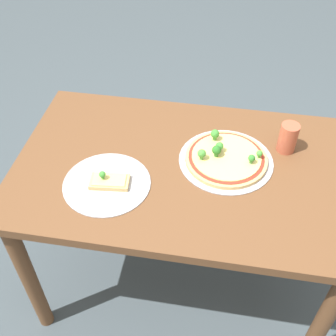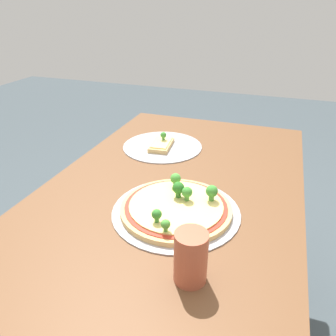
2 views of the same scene
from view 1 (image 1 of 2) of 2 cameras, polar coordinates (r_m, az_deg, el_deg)
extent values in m
plane|color=#3D474C|center=(2.08, 1.63, -14.34)|extent=(8.00, 8.00, 0.00)
cube|color=brown|center=(1.51, 2.17, -0.21)|extent=(1.21, 0.75, 0.04)
cylinder|color=brown|center=(1.75, -18.33, -13.94)|extent=(0.06, 0.06, 0.70)
cylinder|color=brown|center=(1.67, 20.13, -19.18)|extent=(0.06, 0.06, 0.70)
cylinder|color=brown|center=(2.10, -11.78, 0.43)|extent=(0.06, 0.06, 0.70)
cylinder|color=brown|center=(2.03, 18.61, -3.15)|extent=(0.06, 0.06, 0.70)
cylinder|color=#A3A3A8|center=(1.53, 7.84, 1.02)|extent=(0.34, 0.34, 0.00)
cylinder|color=tan|center=(1.52, 7.88, 1.27)|extent=(0.29, 0.29, 0.01)
cylinder|color=#A82D1E|center=(1.52, 7.91, 1.48)|extent=(0.27, 0.27, 0.00)
cylinder|color=#EACC75|center=(1.52, 7.92, 1.57)|extent=(0.25, 0.25, 0.00)
sphere|color=#3D8933|center=(1.51, 6.99, 2.98)|extent=(0.03, 0.03, 0.03)
cylinder|color=#488E3A|center=(1.53, 6.93, 2.45)|extent=(0.01, 0.01, 0.01)
sphere|color=#479338|center=(1.48, 4.59, 1.99)|extent=(0.03, 0.03, 0.03)
cylinder|color=#51973E|center=(1.49, 4.55, 1.43)|extent=(0.01, 0.01, 0.01)
sphere|color=#286B23|center=(1.49, 6.59, 2.44)|extent=(0.03, 0.03, 0.03)
cylinder|color=#37742D|center=(1.51, 6.53, 1.84)|extent=(0.01, 0.01, 0.01)
sphere|color=#337A2D|center=(1.49, 11.27, 1.31)|extent=(0.03, 0.03, 0.03)
cylinder|color=#3F8136|center=(1.50, 11.18, 0.85)|extent=(0.01, 0.01, 0.01)
sphere|color=#3D8933|center=(1.56, 6.38, 4.64)|extent=(0.03, 0.03, 0.03)
cylinder|color=#488E3A|center=(1.57, 6.32, 4.05)|extent=(0.01, 0.01, 0.01)
sphere|color=#479338|center=(1.52, 12.29, 1.95)|extent=(0.02, 0.02, 0.02)
cylinder|color=#51973E|center=(1.53, 12.21, 1.54)|extent=(0.01, 0.01, 0.01)
cylinder|color=#A3A3A8|center=(1.45, -8.28, -2.09)|extent=(0.30, 0.30, 0.00)
cube|color=tan|center=(1.44, -7.92, -1.87)|extent=(0.14, 0.08, 0.02)
cube|color=#EACC75|center=(1.43, -7.96, -1.59)|extent=(0.12, 0.07, 0.00)
sphere|color=#3D8933|center=(1.42, -8.89, -0.87)|extent=(0.02, 0.02, 0.02)
cylinder|color=#488E3A|center=(1.43, -8.83, -1.29)|extent=(0.01, 0.01, 0.01)
cylinder|color=#AD5138|center=(1.59, 15.94, 3.96)|extent=(0.07, 0.07, 0.11)
camera|label=2|loc=(1.60, 36.72, 16.45)|focal=35.00mm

